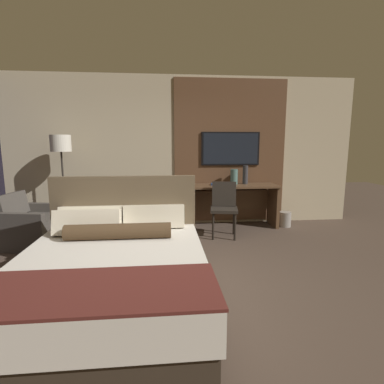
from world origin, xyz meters
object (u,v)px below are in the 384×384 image
object	(u,v)px
desk_chair	(224,204)
vase_short	(234,177)
desk	(232,199)
book	(217,184)
floor_lamp	(61,151)
vase_tall	(245,175)
bed	(113,272)
armchair_by_window	(31,227)
waste_bin	(285,219)
tv	(231,149)

from	to	relation	value
desk_chair	vase_short	distance (m)	0.79
desk	vase_short	xyz separation A→B (m)	(0.04, 0.06, 0.41)
desk	book	size ratio (longest dim) A/B	7.05
desk_chair	floor_lamp	xyz separation A→B (m)	(-2.73, 0.44, 0.87)
desk_chair	vase_tall	xyz separation A→B (m)	(0.53, 0.64, 0.42)
bed	vase_tall	world-z (taller)	bed
armchair_by_window	waste_bin	distance (m)	4.38
desk_chair	book	size ratio (longest dim) A/B	3.95
desk_chair	armchair_by_window	xyz separation A→B (m)	(-3.07, -0.15, -0.28)
desk_chair	waste_bin	xyz separation A→B (m)	(1.27, 0.43, -0.42)
tv	floor_lamp	world-z (taller)	tv
vase_tall	waste_bin	xyz separation A→B (m)	(0.74, -0.20, -0.83)
bed	vase_tall	bearing A→B (deg)	52.86
desk	book	xyz separation A→B (m)	(-0.30, -0.03, 0.28)
floor_lamp	armchair_by_window	bearing A→B (deg)	-119.67
bed	tv	xyz separation A→B (m)	(1.79, 2.86, 1.13)
tv	armchair_by_window	xyz separation A→B (m)	(-3.34, -0.95, -1.18)
armchair_by_window	vase_short	distance (m)	3.53
vase_tall	floor_lamp	bearing A→B (deg)	-176.57
desk_chair	vase_short	size ratio (longest dim) A/B	3.26
floor_lamp	vase_tall	bearing A→B (deg)	3.43
bed	tv	distance (m)	3.55
armchair_by_window	book	distance (m)	3.16
armchair_by_window	floor_lamp	bearing A→B (deg)	-20.30
tv	vase_tall	distance (m)	0.57
desk_chair	bed	bearing A→B (deg)	-115.87
desk	tv	distance (m)	0.95
vase_tall	desk	bearing A→B (deg)	-164.06
bed	tv	size ratio (longest dim) A/B	1.89
vase_short	waste_bin	bearing A→B (deg)	-10.89
desk_chair	floor_lamp	world-z (taller)	floor_lamp
armchair_by_window	waste_bin	xyz separation A→B (m)	(4.34, 0.59, -0.14)
armchair_by_window	floor_lamp	xyz separation A→B (m)	(0.34, 0.59, 1.15)
desk	vase_tall	world-z (taller)	vase_tall
floor_lamp	tv	bearing A→B (deg)	6.73
vase_tall	book	xyz separation A→B (m)	(-0.56, -0.10, -0.16)
armchair_by_window	book	world-z (taller)	book
floor_lamp	vase_short	world-z (taller)	floor_lamp
bed	desk_chair	size ratio (longest dim) A/B	2.30
vase_short	book	world-z (taller)	vase_short
desk_chair	vase_tall	distance (m)	0.93
desk_chair	vase_short	bearing A→B (deg)	73.66
tv	vase_short	world-z (taller)	tv
tv	floor_lamp	distance (m)	3.03
desk	book	world-z (taller)	book
desk	vase_tall	bearing A→B (deg)	15.94
bed	armchair_by_window	size ratio (longest dim) A/B	2.28
desk	desk_chair	xyz separation A→B (m)	(-0.27, -0.56, 0.02)
tv	vase_short	bearing A→B (deg)	-77.80
armchair_by_window	waste_bin	bearing A→B (deg)	-72.93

